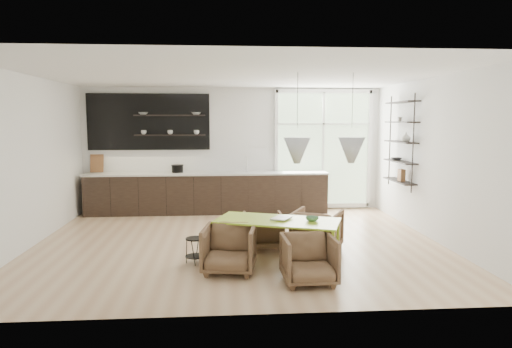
{
  "coord_description": "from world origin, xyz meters",
  "views": [
    {
      "loc": [
        -0.26,
        -7.82,
        2.14
      ],
      "look_at": [
        0.36,
        0.6,
        1.14
      ],
      "focal_mm": 32.0,
      "sensor_mm": 36.0,
      "label": 1
    }
  ],
  "objects_px": {
    "dining_table": "(277,223)",
    "armchair_back_left": "(263,230)",
    "armchair_front_left": "(229,249)",
    "armchair_front_right": "(309,259)",
    "armchair_back_right": "(317,230)",
    "wire_stool": "(195,247)"
  },
  "relations": [
    {
      "from": "dining_table",
      "to": "armchair_back_left",
      "type": "height_order",
      "value": "dining_table"
    },
    {
      "from": "armchair_front_left",
      "to": "armchair_front_right",
      "type": "height_order",
      "value": "armchair_front_left"
    },
    {
      "from": "armchair_front_right",
      "to": "armchair_back_right",
      "type": "bearing_deg",
      "value": 72.38
    },
    {
      "from": "armchair_back_left",
      "to": "armchair_front_left",
      "type": "distance_m",
      "value": 1.33
    },
    {
      "from": "armchair_back_left",
      "to": "wire_stool",
      "type": "xyz_separation_m",
      "value": [
        -1.09,
        -0.75,
        -0.05
      ]
    },
    {
      "from": "dining_table",
      "to": "wire_stool",
      "type": "bearing_deg",
      "value": -163.58
    },
    {
      "from": "dining_table",
      "to": "armchair_front_right",
      "type": "height_order",
      "value": "dining_table"
    },
    {
      "from": "dining_table",
      "to": "armchair_front_right",
      "type": "xyz_separation_m",
      "value": [
        0.31,
        -0.88,
        -0.3
      ]
    },
    {
      "from": "armchair_front_right",
      "to": "dining_table",
      "type": "bearing_deg",
      "value": 107.72
    },
    {
      "from": "dining_table",
      "to": "armchair_front_right",
      "type": "relative_size",
      "value": 2.83
    },
    {
      "from": "armchair_back_right",
      "to": "armchair_front_left",
      "type": "height_order",
      "value": "armchair_back_right"
    },
    {
      "from": "armchair_back_left",
      "to": "armchair_front_right",
      "type": "distance_m",
      "value": 1.76
    },
    {
      "from": "armchair_front_left",
      "to": "armchair_front_right",
      "type": "relative_size",
      "value": 1.05
    },
    {
      "from": "armchair_back_left",
      "to": "armchair_front_right",
      "type": "xyz_separation_m",
      "value": [
        0.45,
        -1.7,
        0.02
      ]
    },
    {
      "from": "armchair_back_right",
      "to": "armchair_front_right",
      "type": "distance_m",
      "value": 1.52
    },
    {
      "from": "armchair_back_left",
      "to": "armchair_front_left",
      "type": "xyz_separation_m",
      "value": [
        -0.59,
        -1.19,
        0.03
      ]
    },
    {
      "from": "dining_table",
      "to": "armchair_front_left",
      "type": "bearing_deg",
      "value": -133.57
    },
    {
      "from": "armchair_back_right",
      "to": "armchair_front_left",
      "type": "relative_size",
      "value": 1.02
    },
    {
      "from": "armchair_back_left",
      "to": "armchair_front_right",
      "type": "height_order",
      "value": "armchair_front_right"
    },
    {
      "from": "armchair_front_left",
      "to": "wire_stool",
      "type": "height_order",
      "value": "armchair_front_left"
    },
    {
      "from": "armchair_back_right",
      "to": "armchair_back_left",
      "type": "bearing_deg",
      "value": 11.57
    },
    {
      "from": "armchair_front_left",
      "to": "wire_stool",
      "type": "xyz_separation_m",
      "value": [
        -0.5,
        0.44,
        -0.09
      ]
    }
  ]
}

